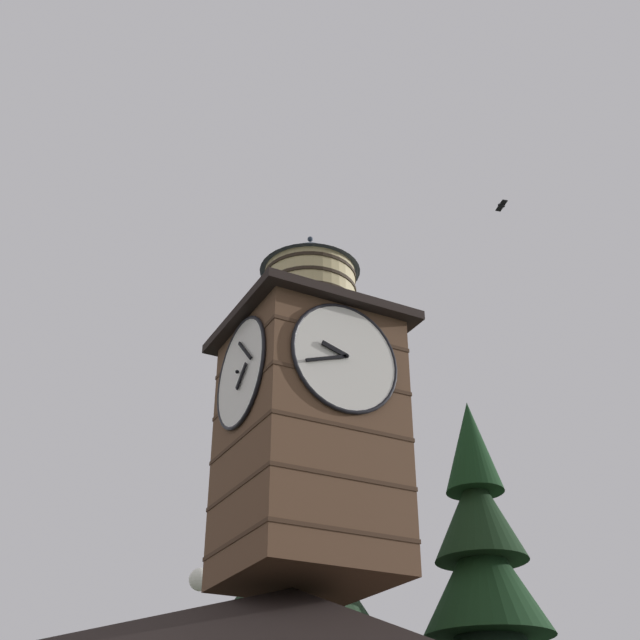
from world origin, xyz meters
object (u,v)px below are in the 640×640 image
(clock_tower, at_px, (309,413))
(pine_tree_behind, at_px, (297,620))
(moon, at_px, (200,579))
(flying_bird_high, at_px, (501,206))

(clock_tower, bearing_deg, pine_tree_behind, -113.59)
(moon, bearing_deg, flying_bird_high, 81.52)
(clock_tower, bearing_deg, flying_bird_high, 155.13)
(moon, relative_size, flying_bird_high, 2.84)
(pine_tree_behind, bearing_deg, moon, -105.24)
(flying_bird_high, bearing_deg, pine_tree_behind, -65.64)
(clock_tower, distance_m, pine_tree_behind, 6.61)
(clock_tower, relative_size, moon, 6.21)
(pine_tree_behind, xyz_separation_m, flying_bird_high, (-3.23, 7.13, 11.15))
(moon, xyz_separation_m, flying_bird_high, (6.25, 41.90, 1.92))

